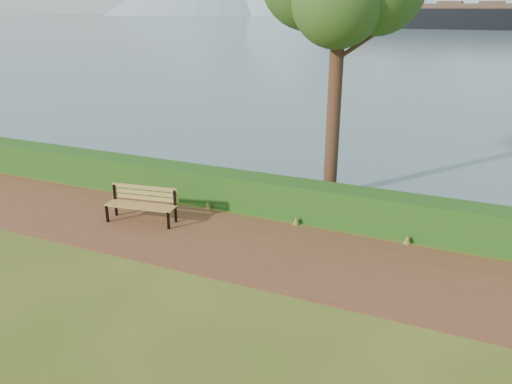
% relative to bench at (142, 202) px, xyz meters
% --- Properties ---
extents(ground, '(140.00, 140.00, 0.00)m').
position_rel_bench_xyz_m(ground, '(2.31, -0.60, -0.56)').
color(ground, '#435217').
rests_on(ground, ground).
extents(path, '(40.00, 3.40, 0.01)m').
position_rel_bench_xyz_m(path, '(2.31, -0.30, -0.55)').
color(path, brown).
rests_on(path, ground).
extents(hedge, '(32.00, 0.85, 1.00)m').
position_rel_bench_xyz_m(hedge, '(2.31, 2.00, -0.06)').
color(hedge, '#1B4714').
rests_on(hedge, ground).
extents(water, '(700.00, 510.00, 0.00)m').
position_rel_bench_xyz_m(water, '(2.31, 259.40, -0.55)').
color(water, '#486674').
rests_on(water, ground).
extents(bench, '(1.99, 0.85, 0.96)m').
position_rel_bench_xyz_m(bench, '(0.00, 0.00, 0.00)').
color(bench, black).
rests_on(bench, ground).
extents(cargo_ship, '(75.37, 14.19, 22.78)m').
position_rel_bench_xyz_m(cargo_ship, '(2.78, 146.89, 2.84)').
color(cargo_ship, black).
rests_on(cargo_ship, ground).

